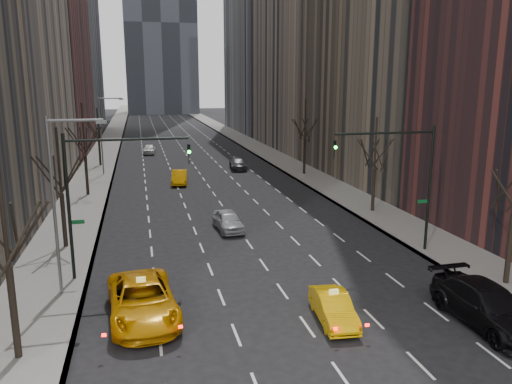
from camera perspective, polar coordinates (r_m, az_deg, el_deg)
ground at (r=20.10m, az=9.81°, el=-20.05°), size 400.00×400.00×0.00m
sidewalk_left at (r=86.33m, az=-16.73°, el=4.80°), size 4.50×320.00×0.15m
sidewalk_right at (r=88.28m, az=-0.60°, el=5.48°), size 4.50×320.00×0.15m
bld_left_far at (r=83.56m, az=-24.58°, el=19.10°), size 14.00×28.00×44.00m
tree_lw_a at (r=21.28m, az=-26.41°, el=-7.73°), size 3.36×3.50×8.28m
tree_lw_b at (r=34.60m, az=-21.34°, el=-0.15°), size 3.36×3.50×7.82m
tree_lw_c at (r=50.21m, az=-18.95°, el=4.08°), size 3.36×3.50×8.74m
tree_lw_d at (r=68.07m, az=-17.52°, el=5.79°), size 3.36×3.50×7.36m
tree_rw_b at (r=42.61m, az=13.38°, el=2.60°), size 3.36×3.50×7.82m
tree_rw_c at (r=59.04m, az=5.59°, el=5.84°), size 3.36×3.50×8.74m
traffic_mast_left at (r=28.08m, az=-17.40°, el=1.07°), size 6.69×0.39×8.00m
traffic_mast_right at (r=32.28m, az=16.82°, el=2.53°), size 6.69×0.39×8.00m
streetlight_near at (r=26.30m, az=-21.47°, el=0.33°), size 2.83×0.22×9.00m
streetlight_far at (r=60.85m, az=-17.00°, el=7.05°), size 2.83×0.22×9.00m
taxi_suv at (r=24.14m, az=-12.85°, el=-11.95°), size 3.49×6.68×1.80m
taxi_sedan at (r=23.65m, az=8.83°, el=-12.93°), size 1.78×4.15×1.33m
silver_sedan_ahead at (r=37.03m, az=-3.21°, el=-3.27°), size 2.00×4.40×1.46m
parked_suv_black at (r=25.25m, az=24.94°, el=-11.70°), size 2.68×6.35×1.83m
far_taxi at (r=54.45m, az=-8.73°, el=1.69°), size 2.07×4.63×1.47m
far_suv_grey at (r=62.92m, az=-2.06°, el=3.24°), size 2.49×5.08×1.42m
far_car_white at (r=78.28m, az=-12.12°, el=4.80°), size 2.14×4.49×1.48m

